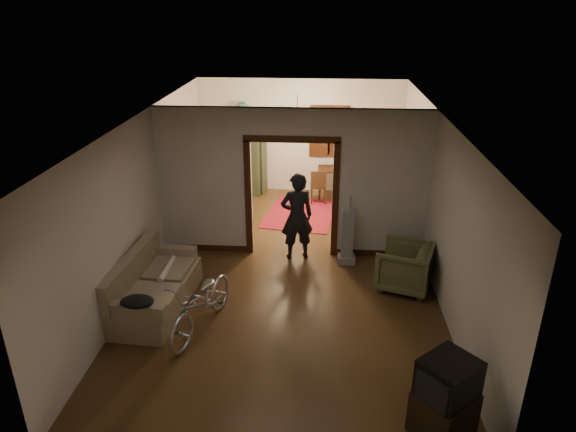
# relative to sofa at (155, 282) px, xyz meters

# --- Properties ---
(floor) EXTENTS (5.00, 8.50, 0.01)m
(floor) POSITION_rel_sofa_xyz_m (2.02, 1.34, -0.45)
(floor) COLOR #332110
(floor) RESTS_ON ground
(ceiling) EXTENTS (5.00, 8.50, 0.01)m
(ceiling) POSITION_rel_sofa_xyz_m (2.02, 1.34, 2.35)
(ceiling) COLOR white
(ceiling) RESTS_ON floor
(wall_back) EXTENTS (5.00, 0.02, 2.80)m
(wall_back) POSITION_rel_sofa_xyz_m (2.02, 5.59, 0.95)
(wall_back) COLOR beige
(wall_back) RESTS_ON floor
(wall_left) EXTENTS (0.02, 8.50, 2.80)m
(wall_left) POSITION_rel_sofa_xyz_m (-0.48, 1.34, 0.95)
(wall_left) COLOR beige
(wall_left) RESTS_ON floor
(wall_right) EXTENTS (0.02, 8.50, 2.80)m
(wall_right) POSITION_rel_sofa_xyz_m (4.52, 1.34, 0.95)
(wall_right) COLOR beige
(wall_right) RESTS_ON floor
(partition_wall) EXTENTS (5.00, 0.14, 2.80)m
(partition_wall) POSITION_rel_sofa_xyz_m (2.02, 2.09, 0.95)
(partition_wall) COLOR beige
(partition_wall) RESTS_ON floor
(door_casing) EXTENTS (1.74, 0.20, 2.32)m
(door_casing) POSITION_rel_sofa_xyz_m (2.02, 2.09, 0.65)
(door_casing) COLOR #33180B
(door_casing) RESTS_ON floor
(far_window) EXTENTS (0.98, 0.06, 1.28)m
(far_window) POSITION_rel_sofa_xyz_m (2.72, 5.55, 1.10)
(far_window) COLOR black
(far_window) RESTS_ON wall_back
(chandelier) EXTENTS (0.24, 0.24, 0.24)m
(chandelier) POSITION_rel_sofa_xyz_m (2.02, 3.84, 1.90)
(chandelier) COLOR #FFE0A5
(chandelier) RESTS_ON ceiling
(light_switch) EXTENTS (0.08, 0.01, 0.12)m
(light_switch) POSITION_rel_sofa_xyz_m (3.07, 2.01, 0.80)
(light_switch) COLOR silver
(light_switch) RESTS_ON partition_wall
(sofa) EXTENTS (1.02, 2.03, 0.91)m
(sofa) POSITION_rel_sofa_xyz_m (0.00, 0.00, 0.00)
(sofa) COLOR #746A4D
(sofa) RESTS_ON floor
(rolled_paper) EXTENTS (0.09, 0.76, 0.09)m
(rolled_paper) POSITION_rel_sofa_xyz_m (0.10, 0.30, 0.08)
(rolled_paper) COLOR beige
(rolled_paper) RESTS_ON sofa
(jacket) EXTENTS (0.47, 0.35, 0.14)m
(jacket) POSITION_rel_sofa_xyz_m (0.05, -0.91, 0.23)
(jacket) COLOR black
(jacket) RESTS_ON sofa
(bicycle) EXTENTS (1.05, 1.82, 0.90)m
(bicycle) POSITION_rel_sofa_xyz_m (0.86, -0.53, -0.00)
(bicycle) COLOR silver
(bicycle) RESTS_ON floor
(armchair) EXTENTS (1.09, 1.07, 0.79)m
(armchair) POSITION_rel_sofa_xyz_m (3.99, 0.88, -0.06)
(armchair) COLOR brown
(armchair) RESTS_ON floor
(tv_stand) EXTENTS (0.81, 0.81, 0.55)m
(tv_stand) POSITION_rel_sofa_xyz_m (4.00, -2.29, -0.18)
(tv_stand) COLOR black
(tv_stand) RESTS_ON floor
(crt_tv) EXTENTS (0.77, 0.76, 0.49)m
(crt_tv) POSITION_rel_sofa_xyz_m (4.00, -2.29, 0.29)
(crt_tv) COLOR black
(crt_tv) RESTS_ON tv_stand
(vacuum) EXTENTS (0.35, 0.30, 1.05)m
(vacuum) POSITION_rel_sofa_xyz_m (3.06, 1.73, 0.07)
(vacuum) COLOR gray
(vacuum) RESTS_ON floor
(person) EXTENTS (0.70, 0.55, 1.68)m
(person) POSITION_rel_sofa_xyz_m (2.12, 1.86, 0.38)
(person) COLOR black
(person) RESTS_ON floor
(oriental_rug) EXTENTS (1.78, 2.16, 0.01)m
(oriental_rug) POSITION_rel_sofa_xyz_m (2.11, 3.97, -0.45)
(oriental_rug) COLOR maroon
(oriental_rug) RESTS_ON floor
(locker) EXTENTS (1.10, 0.82, 1.97)m
(locker) POSITION_rel_sofa_xyz_m (0.63, 5.36, 0.53)
(locker) COLOR #2D3922
(locker) RESTS_ON floor
(globe) EXTENTS (0.30, 0.30, 0.30)m
(globe) POSITION_rel_sofa_xyz_m (0.63, 5.36, 1.49)
(globe) COLOR #1E5972
(globe) RESTS_ON locker
(desk) EXTENTS (1.04, 0.64, 0.74)m
(desk) POSITION_rel_sofa_xyz_m (2.97, 5.11, -0.08)
(desk) COLOR black
(desk) RESTS_ON floor
(desk_chair) EXTENTS (0.43, 0.43, 0.83)m
(desk_chair) POSITION_rel_sofa_xyz_m (2.49, 4.75, -0.04)
(desk_chair) COLOR black
(desk_chair) RESTS_ON floor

